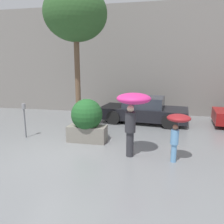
% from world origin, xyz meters
% --- Properties ---
extents(ground_plane, '(40.00, 40.00, 0.00)m').
position_xyz_m(ground_plane, '(0.00, 0.00, 0.00)').
color(ground_plane, slate).
extents(building_facade, '(18.00, 0.30, 6.00)m').
position_xyz_m(building_facade, '(0.00, 6.50, 3.00)').
color(building_facade, gray).
rests_on(building_facade, ground).
extents(planter_box, '(1.40, 1.13, 1.56)m').
position_xyz_m(planter_box, '(0.48, 1.22, 0.82)').
color(planter_box, gray).
rests_on(planter_box, ground).
extents(person_adult, '(1.02, 1.02, 1.93)m').
position_xyz_m(person_adult, '(2.23, 0.27, 1.54)').
color(person_adult, '#2D2D33').
rests_on(person_adult, ground).
extents(person_child, '(0.66, 0.66, 1.39)m').
position_xyz_m(person_child, '(3.51, 0.06, 1.09)').
color(person_child, '#669ED1').
rests_on(person_child, ground).
extents(parked_car_near, '(4.30, 2.33, 1.24)m').
position_xyz_m(parked_car_near, '(2.32, 4.48, 0.58)').
color(parked_car_near, black).
rests_on(parked_car_near, ground).
extents(street_tree, '(2.56, 2.56, 5.85)m').
position_xyz_m(street_tree, '(-0.43, 2.84, 4.72)').
color(street_tree, brown).
rests_on(street_tree, ground).
extents(parking_meter, '(0.14, 0.14, 1.32)m').
position_xyz_m(parking_meter, '(-1.97, 1.15, 0.95)').
color(parking_meter, '#595B60').
rests_on(parking_meter, ground).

